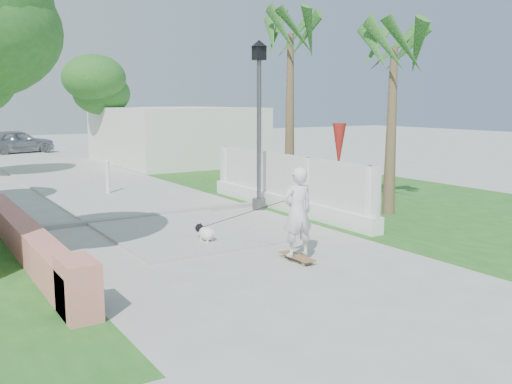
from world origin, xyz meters
TOP-DOWN VIEW (x-y plane):
  - ground at (0.00, 0.00)m, footprint 90.00×90.00m
  - path_strip at (0.00, 20.00)m, footprint 3.20×36.00m
  - curb at (0.00, 6.00)m, footprint 6.50×0.25m
  - grass_right at (7.00, 8.00)m, footprint 8.00×20.00m
  - pink_wall at (-3.30, 3.55)m, footprint 0.45×8.20m
  - lattice_fence at (3.40, 5.00)m, footprint 0.35×7.00m
  - building_right at (6.00, 18.00)m, footprint 6.00×8.00m
  - street_lamp at (2.90, 5.50)m, footprint 0.44×0.44m
  - bollard at (0.20, 10.00)m, footprint 0.14×0.14m
  - patio_umbrella at (4.80, 4.50)m, footprint 0.36×0.36m
  - tree_path_right at (3.22, 19.98)m, footprint 3.00×3.00m
  - palm_far at (4.60, 6.50)m, footprint 1.80×1.80m
  - palm_near at (5.40, 3.20)m, footprint 1.80×1.80m
  - skateboarder at (0.40, 1.70)m, footprint 1.10×2.69m
  - dog at (-0.02, 2.94)m, footprint 0.37×0.57m
  - parked_car at (0.30, 26.57)m, footprint 4.32×2.71m

SIDE VIEW (x-z plane):
  - ground at x=0.00m, z-range 0.00..0.00m
  - grass_right at x=7.00m, z-range 0.00..0.01m
  - path_strip at x=0.00m, z-range 0.00..0.06m
  - curb at x=0.00m, z-range 0.00..0.10m
  - dog at x=-0.02m, z-range 0.02..0.42m
  - pink_wall at x=-3.30m, z-range -0.09..0.71m
  - lattice_fence at x=3.40m, z-range -0.21..1.29m
  - bollard at x=0.20m, z-range 0.04..1.13m
  - parked_car at x=0.30m, z-range 0.00..1.37m
  - skateboarder at x=0.40m, z-range -0.10..1.62m
  - building_right at x=6.00m, z-range 0.00..2.60m
  - patio_umbrella at x=4.80m, z-range 0.54..2.84m
  - street_lamp at x=2.90m, z-range 0.21..4.65m
  - tree_path_right at x=3.22m, z-range 1.10..5.89m
  - palm_near at x=5.40m, z-range 1.60..6.30m
  - palm_far at x=4.60m, z-range 1.83..7.13m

